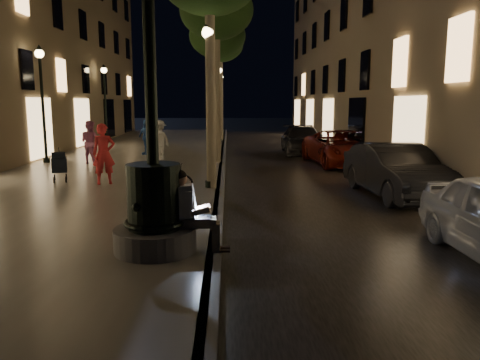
{
  "coord_description": "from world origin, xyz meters",
  "views": [
    {
      "loc": [
        0.25,
        -5.74,
        2.71
      ],
      "look_at": [
        0.47,
        3.0,
        1.25
      ],
      "focal_mm": 35.0,
      "sensor_mm": 36.0,
      "label": 1
    }
  ],
  "objects_px": {
    "bicycle": "(166,179)",
    "lamp_curb_b": "(216,90)",
    "tree_far": "(221,45)",
    "lamp_curb_d": "(221,95)",
    "car_third": "(342,148)",
    "lamp_curb_a": "(209,84)",
    "pedestrian_pink": "(90,142)",
    "tree_third": "(217,37)",
    "pedestrian_blue": "(146,137)",
    "fountain_lamppost": "(154,193)",
    "lamp_curb_c": "(219,94)",
    "car_second": "(396,171)",
    "pedestrian_white": "(159,140)",
    "stroller": "(59,165)",
    "seated_man_laptop": "(191,209)",
    "car_rear": "(302,140)",
    "pedestrian_red": "(104,154)",
    "lamp_left_b": "(42,89)",
    "tree_second": "(216,11)",
    "lamp_left_c": "(105,93)"
  },
  "relations": [
    {
      "from": "bicycle",
      "to": "lamp_curb_b",
      "type": "bearing_deg",
      "value": -2.12
    },
    {
      "from": "tree_far",
      "to": "bicycle",
      "type": "distance_m",
      "value": 19.78
    },
    {
      "from": "lamp_curb_d",
      "to": "car_third",
      "type": "relative_size",
      "value": 0.89
    },
    {
      "from": "lamp_curb_a",
      "to": "lamp_curb_b",
      "type": "height_order",
      "value": "same"
    },
    {
      "from": "lamp_curb_a",
      "to": "pedestrian_pink",
      "type": "relative_size",
      "value": 2.73
    },
    {
      "from": "tree_third",
      "to": "car_third",
      "type": "bearing_deg",
      "value": -45.69
    },
    {
      "from": "pedestrian_blue",
      "to": "lamp_curb_d",
      "type": "bearing_deg",
      "value": 115.75
    },
    {
      "from": "fountain_lamppost",
      "to": "lamp_curb_c",
      "type": "height_order",
      "value": "fountain_lamppost"
    },
    {
      "from": "fountain_lamppost",
      "to": "car_second",
      "type": "height_order",
      "value": "fountain_lamppost"
    },
    {
      "from": "lamp_curb_b",
      "to": "lamp_curb_c",
      "type": "xyz_separation_m",
      "value": [
        0.0,
        8.0,
        0.0
      ]
    },
    {
      "from": "lamp_curb_b",
      "to": "pedestrian_white",
      "type": "height_order",
      "value": "lamp_curb_b"
    },
    {
      "from": "tree_far",
      "to": "lamp_curb_c",
      "type": "height_order",
      "value": "tree_far"
    },
    {
      "from": "stroller",
      "to": "pedestrian_white",
      "type": "xyz_separation_m",
      "value": [
        2.37,
        5.64,
        0.33
      ]
    },
    {
      "from": "tree_far",
      "to": "bicycle",
      "type": "bearing_deg",
      "value": -93.86
    },
    {
      "from": "car_second",
      "to": "car_third",
      "type": "bearing_deg",
      "value": 84.61
    },
    {
      "from": "car_third",
      "to": "tree_far",
      "type": "bearing_deg",
      "value": 110.87
    },
    {
      "from": "seated_man_laptop",
      "to": "lamp_curb_d",
      "type": "height_order",
      "value": "lamp_curb_d"
    },
    {
      "from": "tree_third",
      "to": "pedestrian_blue",
      "type": "bearing_deg",
      "value": -137.86
    },
    {
      "from": "stroller",
      "to": "car_rear",
      "type": "distance_m",
      "value": 13.55
    },
    {
      "from": "seated_man_laptop",
      "to": "lamp_curb_d",
      "type": "bearing_deg",
      "value": 89.83
    },
    {
      "from": "lamp_curb_d",
      "to": "pedestrian_red",
      "type": "height_order",
      "value": "lamp_curb_d"
    },
    {
      "from": "pedestrian_red",
      "to": "lamp_curb_c",
      "type": "bearing_deg",
      "value": 57.89
    },
    {
      "from": "seated_man_laptop",
      "to": "lamp_curb_d",
      "type": "xyz_separation_m",
      "value": [
        0.09,
        30.0,
        2.3
      ]
    },
    {
      "from": "pedestrian_blue",
      "to": "car_third",
      "type": "bearing_deg",
      "value": 22.45
    },
    {
      "from": "pedestrian_white",
      "to": "pedestrian_pink",
      "type": "bearing_deg",
      "value": -27.63
    },
    {
      "from": "seated_man_laptop",
      "to": "lamp_curb_a",
      "type": "height_order",
      "value": "lamp_curb_a"
    },
    {
      "from": "tree_third",
      "to": "pedestrian_red",
      "type": "distance_m",
      "value": 12.81
    },
    {
      "from": "fountain_lamppost",
      "to": "pedestrian_blue",
      "type": "xyz_separation_m",
      "value": [
        -2.7,
        14.92,
        -0.17
      ]
    },
    {
      "from": "fountain_lamppost",
      "to": "pedestrian_white",
      "type": "distance_m",
      "value": 12.93
    },
    {
      "from": "seated_man_laptop",
      "to": "pedestrian_red",
      "type": "distance_m",
      "value": 7.4
    },
    {
      "from": "lamp_curb_c",
      "to": "pedestrian_red",
      "type": "distance_m",
      "value": 15.81
    },
    {
      "from": "pedestrian_white",
      "to": "pedestrian_blue",
      "type": "height_order",
      "value": "pedestrian_white"
    },
    {
      "from": "tree_third",
      "to": "lamp_left_b",
      "type": "xyz_separation_m",
      "value": [
        -7.1,
        -6.0,
        -2.9
      ]
    },
    {
      "from": "stroller",
      "to": "pedestrian_pink",
      "type": "distance_m",
      "value": 4.47
    },
    {
      "from": "lamp_curb_c",
      "to": "lamp_left_b",
      "type": "relative_size",
      "value": 1.0
    },
    {
      "from": "lamp_curb_b",
      "to": "lamp_curb_c",
      "type": "distance_m",
      "value": 8.0
    },
    {
      "from": "tree_far",
      "to": "pedestrian_blue",
      "type": "xyz_separation_m",
      "value": [
        -3.48,
        -9.08,
        -5.39
      ]
    },
    {
      "from": "fountain_lamppost",
      "to": "lamp_curb_c",
      "type": "relative_size",
      "value": 1.08
    },
    {
      "from": "stroller",
      "to": "pedestrian_white",
      "type": "distance_m",
      "value": 6.13
    },
    {
      "from": "seated_man_laptop",
      "to": "lamp_curb_c",
      "type": "xyz_separation_m",
      "value": [
        0.09,
        22.0,
        2.3
      ]
    },
    {
      "from": "fountain_lamppost",
      "to": "lamp_curb_a",
      "type": "height_order",
      "value": "fountain_lamppost"
    },
    {
      "from": "car_rear",
      "to": "bicycle",
      "type": "distance_m",
      "value": 13.15
    },
    {
      "from": "tree_second",
      "to": "pedestrian_blue",
      "type": "relative_size",
      "value": 4.38
    },
    {
      "from": "seated_man_laptop",
      "to": "tree_third",
      "type": "relative_size",
      "value": 0.19
    },
    {
      "from": "fountain_lamppost",
      "to": "lamp_curb_c",
      "type": "xyz_separation_m",
      "value": [
        0.7,
        22.0,
        2.02
      ]
    },
    {
      "from": "tree_far",
      "to": "pedestrian_red",
      "type": "bearing_deg",
      "value": -100.97
    },
    {
      "from": "lamp_left_c",
      "to": "bicycle",
      "type": "xyz_separation_m",
      "value": [
        5.91,
        -16.86,
        -2.63
      ]
    },
    {
      "from": "pedestrian_blue",
      "to": "bicycle",
      "type": "xyz_separation_m",
      "value": [
        2.21,
        -9.78,
        -0.44
      ]
    },
    {
      "from": "tree_third",
      "to": "pedestrian_blue",
      "type": "distance_m",
      "value": 6.86
    },
    {
      "from": "tree_third",
      "to": "lamp_left_c",
      "type": "xyz_separation_m",
      "value": [
        -7.1,
        4.0,
        -2.9
      ]
    }
  ]
}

